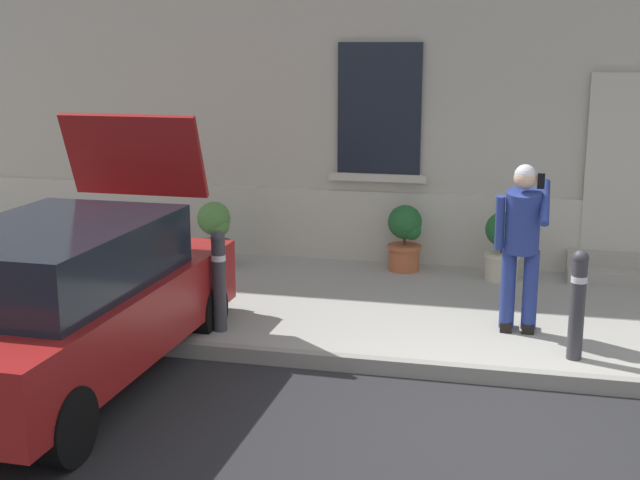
{
  "coord_description": "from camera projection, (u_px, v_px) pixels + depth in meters",
  "views": [
    {
      "loc": [
        0.14,
        -6.46,
        3.0
      ],
      "look_at": [
        -1.78,
        1.6,
        1.1
      ],
      "focal_mm": 47.59,
      "sensor_mm": 36.0,
      "label": 1
    }
  ],
  "objects": [
    {
      "name": "entrance_stoop",
      "position": [
        628.0,
        270.0,
        10.54
      ],
      "size": [
        1.47,
        0.64,
        0.32
      ],
      "color": "#9E998E",
      "rests_on": "sidewalk"
    },
    {
      "name": "planter_terracotta",
      "position": [
        405.0,
        236.0,
        10.94
      ],
      "size": [
        0.44,
        0.44,
        0.86
      ],
      "color": "#B25B38",
      "rests_on": "sidewalk"
    },
    {
      "name": "bollard_far_left",
      "position": [
        219.0,
        277.0,
        8.58
      ],
      "size": [
        0.15,
        0.15,
        1.04
      ],
      "color": "#333338",
      "rests_on": "sidewalk"
    },
    {
      "name": "bollard_near_person",
      "position": [
        578.0,
        301.0,
        7.79
      ],
      "size": [
        0.15,
        0.15,
        1.04
      ],
      "color": "#333338",
      "rests_on": "sidewalk"
    },
    {
      "name": "planter_cream",
      "position": [
        503.0,
        244.0,
        10.5
      ],
      "size": [
        0.44,
        0.44,
        0.86
      ],
      "color": "beige",
      "rests_on": "sidewalk"
    },
    {
      "name": "planter_charcoal",
      "position": [
        215.0,
        232.0,
        11.17
      ],
      "size": [
        0.44,
        0.44,
        0.86
      ],
      "color": "#2D2D30",
      "rests_on": "sidewalk"
    },
    {
      "name": "person_on_phone",
      "position": [
        522.0,
        238.0,
        8.39
      ],
      "size": [
        0.51,
        0.51,
        1.74
      ],
      "rotation": [
        0.0,
        0.0,
        -0.26
      ],
      "color": "navy",
      "rests_on": "sidewalk"
    },
    {
      "name": "hatchback_car_red",
      "position": [
        65.0,
        299.0,
        7.55
      ],
      "size": [
        1.84,
        4.09,
        2.34
      ],
      "color": "maroon",
      "rests_on": "ground"
    },
    {
      "name": "sidewalk",
      "position": [
        499.0,
        314.0,
        9.47
      ],
      "size": [
        24.0,
        3.6,
        0.15
      ],
      "primitive_type": "cube",
      "color": "#99968E",
      "rests_on": "ground"
    },
    {
      "name": "curb_edge",
      "position": [
        493.0,
        376.0,
        7.71
      ],
      "size": [
        24.0,
        0.12,
        0.15
      ],
      "primitive_type": "cube",
      "color": "gray",
      "rests_on": "ground"
    },
    {
      "name": "ground_plane",
      "position": [
        488.0,
        427.0,
        6.83
      ],
      "size": [
        80.0,
        80.0,
        0.0
      ],
      "primitive_type": "plane",
      "color": "#232326"
    }
  ]
}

